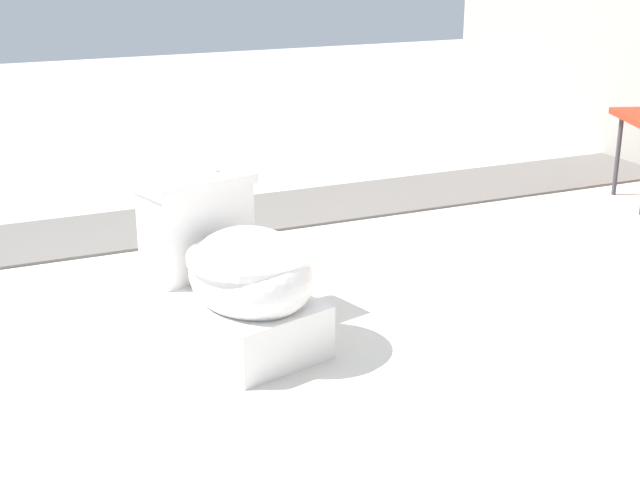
{
  "coord_description": "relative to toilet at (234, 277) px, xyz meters",
  "views": [
    {
      "loc": [
        2.6,
        -0.78,
        1.24
      ],
      "look_at": [
        0.1,
        0.33,
        0.3
      ],
      "focal_mm": 50.0,
      "sensor_mm": 36.0,
      "label": 1
    }
  ],
  "objects": [
    {
      "name": "toilet",
      "position": [
        0.0,
        0.0,
        0.0
      ],
      "size": [
        0.7,
        0.52,
        0.52
      ],
      "rotation": [
        0.0,
        0.0,
        0.26
      ],
      "color": "white",
      "rests_on": "ground"
    },
    {
      "name": "ground_plane",
      "position": [
        -0.1,
        -0.03,
        -0.22
      ],
      "size": [
        14.0,
        14.0,
        0.0
      ],
      "primitive_type": "plane",
      "color": "beige"
    },
    {
      "name": "gravel_strip",
      "position": [
        -1.26,
        0.47,
        -0.21
      ],
      "size": [
        0.56,
        8.0,
        0.01
      ],
      "primitive_type": "cube",
      "color": "#605B56",
      "rests_on": "ground"
    }
  ]
}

